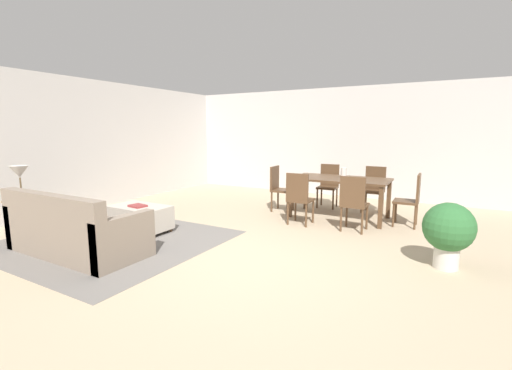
# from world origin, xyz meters

# --- Properties ---
(ground_plane) EXTENTS (10.80, 10.80, 0.00)m
(ground_plane) POSITION_xyz_m (0.00, 0.00, 0.00)
(ground_plane) COLOR tan
(wall_back) EXTENTS (9.00, 0.12, 2.70)m
(wall_back) POSITION_xyz_m (0.00, 5.00, 1.35)
(wall_back) COLOR beige
(wall_back) RESTS_ON ground_plane
(wall_left) EXTENTS (0.12, 11.00, 2.70)m
(wall_left) POSITION_xyz_m (-4.50, 0.50, 1.35)
(wall_left) COLOR beige
(wall_left) RESTS_ON ground_plane
(area_rug) EXTENTS (3.00, 2.80, 0.01)m
(area_rug) POSITION_xyz_m (-2.13, -0.40, 0.00)
(area_rug) COLOR slate
(area_rug) RESTS_ON ground_plane
(couch) EXTENTS (1.98, 0.87, 0.86)m
(couch) POSITION_xyz_m (-2.11, -1.00, 0.29)
(couch) COLOR gray
(couch) RESTS_ON ground_plane
(ottoman_table) EXTENTS (0.98, 0.59, 0.43)m
(ottoman_table) POSITION_xyz_m (-2.14, 0.14, 0.25)
(ottoman_table) COLOR #B7AD9E
(ottoman_table) RESTS_ON ground_plane
(side_table) EXTENTS (0.40, 0.40, 0.60)m
(side_table) POSITION_xyz_m (-3.40, -0.97, 0.47)
(side_table) COLOR olive
(side_table) RESTS_ON ground_plane
(table_lamp) EXTENTS (0.26, 0.26, 0.53)m
(table_lamp) POSITION_xyz_m (-3.40, -0.97, 1.01)
(table_lamp) COLOR brown
(table_lamp) RESTS_ON side_table
(dining_table) EXTENTS (1.78, 0.94, 0.76)m
(dining_table) POSITION_xyz_m (0.40, 2.69, 0.67)
(dining_table) COLOR #513823
(dining_table) RESTS_ON ground_plane
(dining_chair_near_left) EXTENTS (0.40, 0.40, 0.92)m
(dining_chair_near_left) POSITION_xyz_m (-0.05, 1.82, 0.52)
(dining_chair_near_left) COLOR #513823
(dining_chair_near_left) RESTS_ON ground_plane
(dining_chair_near_right) EXTENTS (0.40, 0.40, 0.92)m
(dining_chair_near_right) POSITION_xyz_m (0.88, 1.87, 0.52)
(dining_chair_near_right) COLOR #513823
(dining_chair_near_right) RESTS_ON ground_plane
(dining_chair_far_left) EXTENTS (0.43, 0.43, 0.92)m
(dining_chair_far_left) POSITION_xyz_m (-0.08, 3.53, 0.52)
(dining_chair_far_left) COLOR #513823
(dining_chair_far_left) RESTS_ON ground_plane
(dining_chair_far_right) EXTENTS (0.41, 0.41, 0.92)m
(dining_chair_far_right) POSITION_xyz_m (0.88, 3.52, 0.52)
(dining_chair_far_right) COLOR #513823
(dining_chair_far_right) RESTS_ON ground_plane
(dining_chair_head_east) EXTENTS (0.41, 0.41, 0.92)m
(dining_chair_head_east) POSITION_xyz_m (1.66, 2.67, 0.52)
(dining_chair_head_east) COLOR #513823
(dining_chair_head_east) RESTS_ON ground_plane
(dining_chair_head_west) EXTENTS (0.43, 0.43, 0.92)m
(dining_chair_head_west) POSITION_xyz_m (-0.84, 2.65, 0.52)
(dining_chair_head_west) COLOR #513823
(dining_chair_head_west) RESTS_ON ground_plane
(vase_centerpiece) EXTENTS (0.10, 0.10, 0.19)m
(vase_centerpiece) POSITION_xyz_m (0.47, 2.72, 0.86)
(vase_centerpiece) COLOR silver
(vase_centerpiece) RESTS_ON dining_table
(book_on_ottoman) EXTENTS (0.28, 0.23, 0.03)m
(book_on_ottoman) POSITION_xyz_m (-2.11, 0.08, 0.45)
(book_on_ottoman) COLOR maroon
(book_on_ottoman) RESTS_ON ottoman_table
(potted_plant) EXTENTS (0.58, 0.58, 0.80)m
(potted_plant) POSITION_xyz_m (2.24, 0.89, 0.47)
(potted_plant) COLOR beige
(potted_plant) RESTS_ON ground_plane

